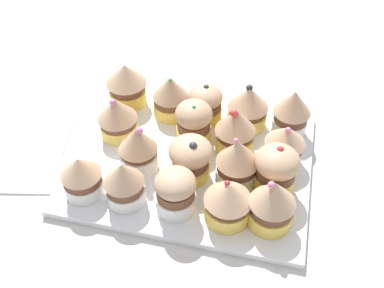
{
  "coord_description": "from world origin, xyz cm",
  "views": [
    {
      "loc": [
        10.71,
        -45.24,
        50.43
      ],
      "look_at": [
        0.0,
        0.0,
        4.2
      ],
      "focal_mm": 42.4,
      "sensor_mm": 36.0,
      "label": 1
    }
  ],
  "objects_px": {
    "napkin": "(12,154)",
    "cupcake_7": "(237,162)",
    "cupcake_4": "(272,203)",
    "cupcake_9": "(117,117)",
    "cupcake_15": "(206,103)",
    "cupcake_1": "(124,183)",
    "cupcake_14": "(171,96)",
    "cupcake_2": "(174,191)",
    "cupcake_10": "(194,122)",
    "cupcake_6": "(190,158)",
    "cupcake_17": "(292,112)",
    "cupcake_11": "(235,130)",
    "cupcake_5": "(138,148)",
    "cupcake_3": "(228,201)",
    "cupcake_0": "(81,176)",
    "cupcake_13": "(126,83)",
    "baking_tray": "(192,161)",
    "cupcake_16": "(248,106)",
    "cupcake_12": "(285,144)"
  },
  "relations": [
    {
      "from": "napkin",
      "to": "cupcake_7",
      "type": "bearing_deg",
      "value": 2.87
    },
    {
      "from": "cupcake_4",
      "to": "cupcake_7",
      "type": "xyz_separation_m",
      "value": [
        -0.05,
        0.06,
        0.0
      ]
    },
    {
      "from": "cupcake_9",
      "to": "cupcake_15",
      "type": "distance_m",
      "value": 0.14
    },
    {
      "from": "cupcake_1",
      "to": "cupcake_14",
      "type": "distance_m",
      "value": 0.19
    },
    {
      "from": "cupcake_1",
      "to": "cupcake_9",
      "type": "xyz_separation_m",
      "value": [
        -0.05,
        0.12,
        0.0
      ]
    },
    {
      "from": "cupcake_4",
      "to": "cupcake_2",
      "type": "bearing_deg",
      "value": -177.66
    },
    {
      "from": "cupcake_10",
      "to": "cupcake_6",
      "type": "bearing_deg",
      "value": -80.42
    },
    {
      "from": "cupcake_15",
      "to": "cupcake_17",
      "type": "distance_m",
      "value": 0.13
    },
    {
      "from": "cupcake_10",
      "to": "cupcake_11",
      "type": "xyz_separation_m",
      "value": [
        0.06,
        -0.0,
        0.0
      ]
    },
    {
      "from": "cupcake_5",
      "to": "cupcake_15",
      "type": "distance_m",
      "value": 0.14
    },
    {
      "from": "cupcake_4",
      "to": "cupcake_17",
      "type": "relative_size",
      "value": 1.0
    },
    {
      "from": "cupcake_3",
      "to": "cupcake_5",
      "type": "bearing_deg",
      "value": 156.87
    },
    {
      "from": "cupcake_0",
      "to": "cupcake_14",
      "type": "height_order",
      "value": "cupcake_14"
    },
    {
      "from": "cupcake_0",
      "to": "cupcake_13",
      "type": "relative_size",
      "value": 0.87
    },
    {
      "from": "cupcake_0",
      "to": "cupcake_7",
      "type": "relative_size",
      "value": 0.83
    },
    {
      "from": "baking_tray",
      "to": "cupcake_6",
      "type": "bearing_deg",
      "value": -80.56
    },
    {
      "from": "cupcake_6",
      "to": "cupcake_9",
      "type": "height_order",
      "value": "cupcake_9"
    },
    {
      "from": "cupcake_5",
      "to": "napkin",
      "type": "relative_size",
      "value": 0.5
    },
    {
      "from": "cupcake_2",
      "to": "cupcake_4",
      "type": "distance_m",
      "value": 0.13
    },
    {
      "from": "cupcake_10",
      "to": "cupcake_16",
      "type": "height_order",
      "value": "cupcake_16"
    },
    {
      "from": "baking_tray",
      "to": "cupcake_2",
      "type": "xyz_separation_m",
      "value": [
        -0.0,
        -0.09,
        0.04
      ]
    },
    {
      "from": "cupcake_4",
      "to": "cupcake_14",
      "type": "distance_m",
      "value": 0.26
    },
    {
      "from": "cupcake_15",
      "to": "napkin",
      "type": "height_order",
      "value": "cupcake_15"
    },
    {
      "from": "cupcake_12",
      "to": "cupcake_15",
      "type": "height_order",
      "value": "cupcake_12"
    },
    {
      "from": "cupcake_3",
      "to": "cupcake_9",
      "type": "xyz_separation_m",
      "value": [
        -0.19,
        0.12,
        0.0
      ]
    },
    {
      "from": "baking_tray",
      "to": "cupcake_1",
      "type": "distance_m",
      "value": 0.13
    },
    {
      "from": "napkin",
      "to": "cupcake_11",
      "type": "bearing_deg",
      "value": 13.8
    },
    {
      "from": "cupcake_1",
      "to": "cupcake_14",
      "type": "bearing_deg",
      "value": 86.16
    },
    {
      "from": "baking_tray",
      "to": "cupcake_1",
      "type": "bearing_deg",
      "value": -125.72
    },
    {
      "from": "cupcake_3",
      "to": "cupcake_10",
      "type": "height_order",
      "value": "cupcake_10"
    },
    {
      "from": "cupcake_10",
      "to": "cupcake_14",
      "type": "distance_m",
      "value": 0.07
    },
    {
      "from": "cupcake_0",
      "to": "cupcake_11",
      "type": "bearing_deg",
      "value": 35.16
    },
    {
      "from": "cupcake_9",
      "to": "cupcake_17",
      "type": "distance_m",
      "value": 0.27
    },
    {
      "from": "cupcake_14",
      "to": "cupcake_3",
      "type": "bearing_deg",
      "value": -55.75
    },
    {
      "from": "cupcake_1",
      "to": "cupcake_14",
      "type": "relative_size",
      "value": 0.94
    },
    {
      "from": "cupcake_2",
      "to": "cupcake_6",
      "type": "height_order",
      "value": "cupcake_6"
    },
    {
      "from": "cupcake_6",
      "to": "cupcake_10",
      "type": "height_order",
      "value": "cupcake_10"
    },
    {
      "from": "cupcake_0",
      "to": "cupcake_10",
      "type": "bearing_deg",
      "value": 47.84
    },
    {
      "from": "cupcake_16",
      "to": "cupcake_17",
      "type": "xyz_separation_m",
      "value": [
        0.07,
        -0.0,
        0.01
      ]
    },
    {
      "from": "baking_tray",
      "to": "cupcake_5",
      "type": "xyz_separation_m",
      "value": [
        -0.07,
        -0.03,
        0.04
      ]
    },
    {
      "from": "cupcake_1",
      "to": "cupcake_12",
      "type": "bearing_deg",
      "value": 31.47
    },
    {
      "from": "cupcake_13",
      "to": "cupcake_14",
      "type": "relative_size",
      "value": 1.01
    },
    {
      "from": "cupcake_10",
      "to": "cupcake_17",
      "type": "xyz_separation_m",
      "value": [
        0.14,
        0.05,
        0.0
      ]
    },
    {
      "from": "cupcake_7",
      "to": "cupcake_0",
      "type": "bearing_deg",
      "value": -161.36
    },
    {
      "from": "cupcake_2",
      "to": "cupcake_5",
      "type": "distance_m",
      "value": 0.09
    },
    {
      "from": "cupcake_3",
      "to": "cupcake_7",
      "type": "distance_m",
      "value": 0.06
    },
    {
      "from": "cupcake_2",
      "to": "cupcake_13",
      "type": "relative_size",
      "value": 0.88
    },
    {
      "from": "cupcake_6",
      "to": "cupcake_15",
      "type": "relative_size",
      "value": 1.07
    },
    {
      "from": "baking_tray",
      "to": "cupcake_16",
      "type": "distance_m",
      "value": 0.12
    },
    {
      "from": "cupcake_6",
      "to": "cupcake_16",
      "type": "distance_m",
      "value": 0.14
    }
  ]
}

